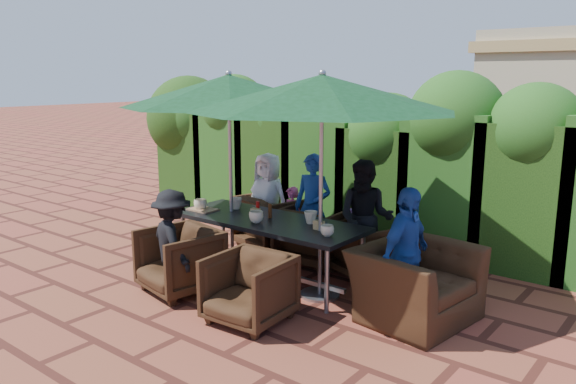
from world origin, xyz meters
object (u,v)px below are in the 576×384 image
Objects in this scene: dining_table at (268,225)px; chair_near_right at (249,286)px; chair_far_mid at (314,232)px; chair_far_right at (365,246)px; chair_near_left at (180,257)px; chair_end_right at (416,271)px; umbrella_left at (229,91)px; umbrella_right at (322,94)px; chair_far_left at (273,219)px.

chair_near_right reaches higher than dining_table.
chair_far_mid reaches higher than chair_far_right.
chair_near_left is (-1.35, -1.77, 0.04)m from chair_far_right.
chair_end_right is (2.39, 0.98, 0.09)m from chair_near_left.
umbrella_left and umbrella_right have the same top height.
chair_far_mid is at bearing 82.12° from chair_near_left.
chair_near_left is at bearing 68.14° from chair_far_mid.
umbrella_left is at bearing 177.79° from dining_table.
umbrella_right is 2.55m from chair_far_left.
umbrella_right reaches higher than chair_near_left.
umbrella_right is 3.81× the size of chair_near_right.
umbrella_left is 1.38m from umbrella_right.
chair_far_right is at bearing 31.14° from umbrella_left.
chair_near_left is (-0.59, -1.75, -0.01)m from chair_far_mid.
chair_far_mid is 0.72× the size of chair_end_right.
umbrella_right is at bearing 77.07° from chair_near_right.
umbrella_right is at bearing 160.76° from chair_far_left.
chair_far_left is at bearing 107.12° from chair_near_left.
chair_far_left is 1.17× the size of chair_far_right.
chair_near_left is at bearing -85.92° from umbrella_left.
chair_near_right is (1.36, -1.98, -0.05)m from chair_far_left.
umbrella_left is 2.43m from chair_near_right.
dining_table is 2.10× the size of chair_end_right.
chair_far_mid is (0.80, -0.13, -0.02)m from chair_far_left.
chair_end_right is (1.24, 1.09, 0.12)m from chair_near_right.
umbrella_left is at bearing 104.95° from chair_near_left.
chair_far_right is (0.80, 0.88, -0.31)m from dining_table.
chair_end_right is (2.46, 0.07, -1.72)m from umbrella_left.
dining_table is 2.80× the size of chair_far_left.
umbrella_left is 3.42× the size of chair_near_right.
dining_table is 1.21m from chair_near_right.
chair_near_right is (-0.16, -0.98, -1.84)m from umbrella_right.
chair_near_left is (-1.31, -0.87, -1.81)m from umbrella_right.
dining_table is 2.96× the size of chair_near_left.
umbrella_right reaches higher than chair_far_mid.
umbrella_right is 3.96× the size of chair_far_right.
chair_far_left reaches higher than chair_near_right.
chair_far_right is 2.22m from chair_near_left.
dining_table is at bearing 69.50° from chair_near_left.
chair_end_right reaches higher than chair_far_left.
umbrella_right is 2.09m from chair_near_right.
umbrella_left is at bearing 178.30° from umbrella_right.
umbrella_left is 3.03× the size of chair_far_left.
umbrella_left reaches higher than dining_table.
chair_near_right is (0.61, -1.00, -0.30)m from dining_table.
dining_table reaches higher than chair_far_right.
dining_table is 0.90m from chair_far_mid.
umbrella_right is at bearing 126.20° from chair_far_mid.
chair_far_mid is 1.02× the size of chair_near_left.
chair_far_mid reaches higher than chair_near_left.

